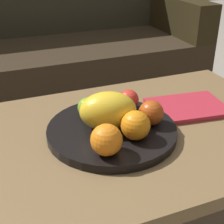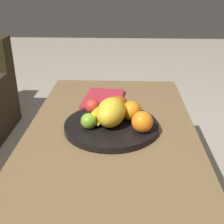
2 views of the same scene
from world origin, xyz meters
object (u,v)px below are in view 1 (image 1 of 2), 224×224
(orange_front, at_px, (106,140))
(apple_right, at_px, (129,100))
(apple_front, at_px, (88,107))
(banana_bunch, at_px, (108,110))
(melon_large_front, at_px, (108,111))
(coffee_table, at_px, (112,146))
(fruit_bowl, at_px, (112,131))
(orange_left, at_px, (135,125))
(apple_left, at_px, (151,113))
(magazine, at_px, (187,107))
(couch, at_px, (56,57))

(orange_front, relative_size, apple_right, 1.25)
(apple_front, distance_m, banana_bunch, 0.06)
(melon_large_front, height_order, banana_bunch, melon_large_front)
(orange_front, bearing_deg, apple_right, 53.12)
(coffee_table, distance_m, fruit_bowl, 0.06)
(melon_large_front, bearing_deg, fruit_bowl, -10.85)
(apple_front, bearing_deg, orange_front, -94.91)
(melon_large_front, height_order, orange_left, melon_large_front)
(fruit_bowl, bearing_deg, apple_front, 116.54)
(coffee_table, relative_size, fruit_bowl, 3.13)
(coffee_table, height_order, melon_large_front, melon_large_front)
(coffee_table, relative_size, apple_front, 19.08)
(banana_bunch, bearing_deg, orange_front, -112.55)
(banana_bunch, bearing_deg, apple_left, -38.71)
(fruit_bowl, distance_m, magazine, 0.30)
(coffee_table, height_order, apple_front, apple_front)
(coffee_table, height_order, apple_left, apple_left)
(orange_left, height_order, apple_right, orange_left)
(apple_left, bearing_deg, couch, 91.24)
(melon_large_front, height_order, apple_left, melon_large_front)
(fruit_bowl, distance_m, melon_large_front, 0.07)
(couch, bearing_deg, fruit_bowl, -94.42)
(orange_front, relative_size, apple_left, 1.11)
(orange_front, bearing_deg, apple_front, 85.09)
(apple_right, height_order, banana_bunch, apple_right)
(melon_large_front, xyz_separation_m, apple_front, (-0.03, 0.09, -0.02))
(magazine, bearing_deg, melon_large_front, -163.08)
(couch, height_order, apple_left, couch)
(coffee_table, relative_size, orange_left, 14.59)
(apple_left, xyz_separation_m, banana_bunch, (-0.10, 0.08, -0.01))
(fruit_bowl, bearing_deg, banana_bunch, 79.60)
(melon_large_front, xyz_separation_m, apple_left, (0.12, -0.03, -0.02))
(melon_large_front, xyz_separation_m, magazine, (0.31, 0.05, -0.07))
(fruit_bowl, xyz_separation_m, orange_left, (0.04, -0.08, 0.05))
(apple_right, height_order, magazine, apple_right)
(fruit_bowl, height_order, banana_bunch, banana_bunch)
(coffee_table, relative_size, couch, 0.69)
(couch, distance_m, apple_left, 1.17)
(fruit_bowl, relative_size, apple_right, 5.78)
(couch, bearing_deg, orange_left, -92.39)
(orange_left, xyz_separation_m, apple_right, (0.05, 0.17, -0.01))
(apple_right, bearing_deg, couch, 90.23)
(orange_front, xyz_separation_m, magazine, (0.36, 0.17, -0.06))
(couch, bearing_deg, orange_front, -96.82)
(orange_front, bearing_deg, fruit_bowl, 62.12)
(fruit_bowl, bearing_deg, apple_right, 43.77)
(coffee_table, height_order, banana_bunch, banana_bunch)
(fruit_bowl, height_order, magazine, fruit_bowl)
(orange_left, distance_m, apple_right, 0.17)
(couch, height_order, apple_front, couch)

